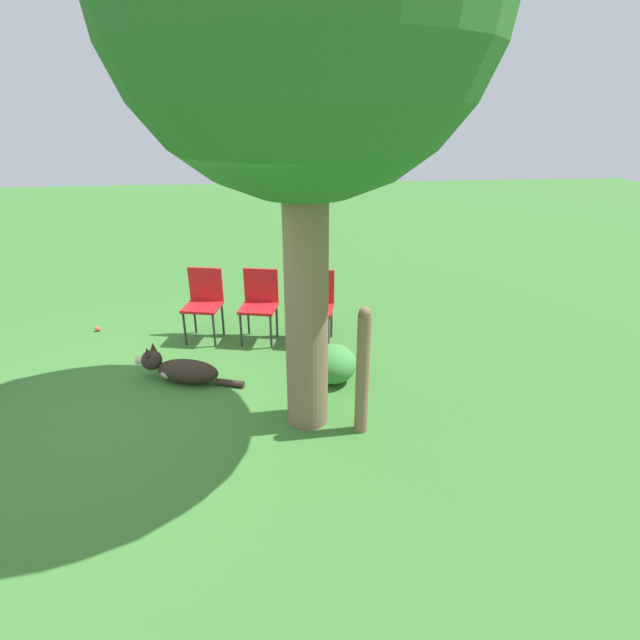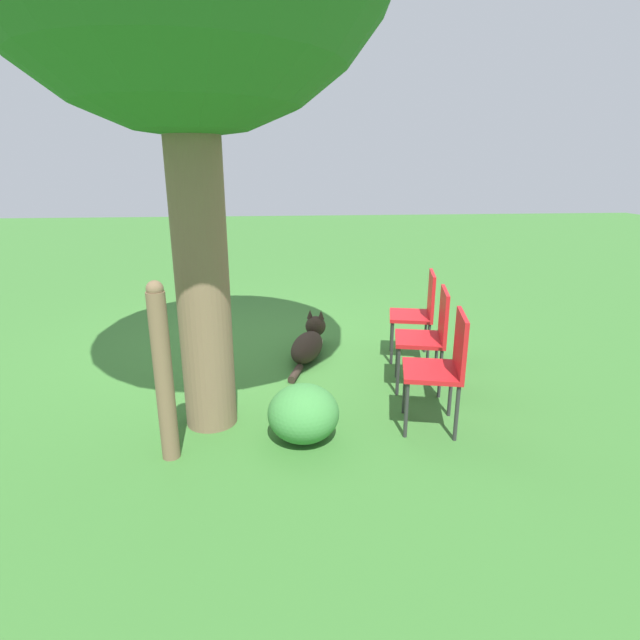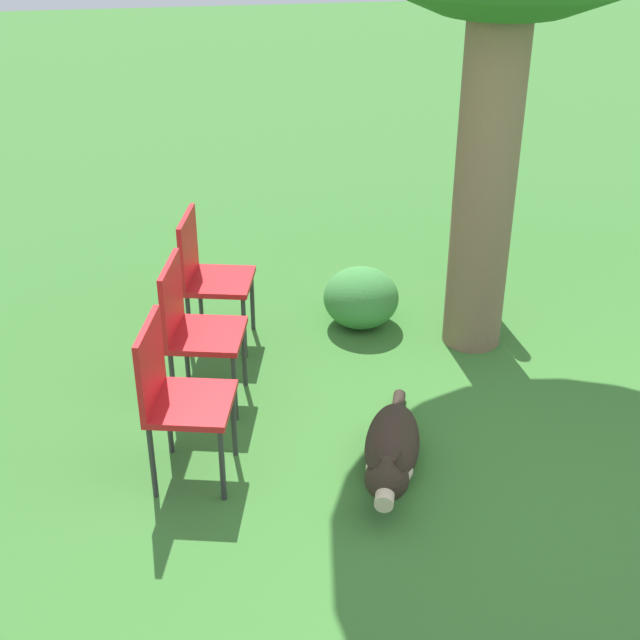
{
  "view_description": "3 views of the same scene",
  "coord_description": "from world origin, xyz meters",
  "views": [
    {
      "loc": [
        4.23,
        1.07,
        2.85
      ],
      "look_at": [
        0.16,
        1.48,
        1.04
      ],
      "focal_mm": 28.0,
      "sensor_mm": 36.0,
      "label": 1
    },
    {
      "loc": [
        -0.35,
        4.94,
        1.94
      ],
      "look_at": [
        -0.8,
        0.06,
        0.41
      ],
      "focal_mm": 28.0,
      "sensor_mm": 36.0,
      "label": 2
    },
    {
      "loc": [
        -1.63,
        -3.7,
        3.04
      ],
      "look_at": [
        -0.94,
        0.84,
        0.52
      ],
      "focal_mm": 50.0,
      "sensor_mm": 36.0,
      "label": 3
    }
  ],
  "objects": [
    {
      "name": "red_chair_0",
      "position": [
        -1.8,
        0.19,
        0.53
      ],
      "size": [
        0.51,
        0.52,
        0.91
      ],
      "rotation": [
        0.0,
        0.0,
        -0.22
      ],
      "color": "red",
      "rests_on": "ground_plane"
    },
    {
      "name": "tennis_ball",
      "position": [
        -2.12,
        -1.3,
        0.03
      ],
      "size": [
        0.07,
        0.07,
        0.07
      ],
      "color": "#E54C33",
      "rests_on": "ground_plane"
    },
    {
      "name": "low_shrub",
      "position": [
        -0.53,
        1.68,
        0.21
      ],
      "size": [
        0.52,
        0.52,
        0.42
      ],
      "color": "#3D843D",
      "rests_on": "ground_plane"
    },
    {
      "name": "dog",
      "position": [
        -0.68,
        0.02,
        0.14
      ],
      "size": [
        0.51,
        1.2,
        0.41
      ],
      "rotation": [
        0.0,
        0.0,
        4.42
      ],
      "color": "#2D231C",
      "rests_on": "ground_plane"
    },
    {
      "name": "red_chair_1",
      "position": [
        -1.69,
        0.89,
        0.53
      ],
      "size": [
        0.51,
        0.52,
        0.91
      ],
      "rotation": [
        0.0,
        0.0,
        -0.22
      ],
      "color": "red",
      "rests_on": "ground_plane"
    },
    {
      "name": "fence_post",
      "position": [
        0.4,
        1.84,
        0.63
      ],
      "size": [
        0.12,
        0.12,
        1.25
      ],
      "color": "brown",
      "rests_on": "ground_plane"
    },
    {
      "name": "red_chair_2",
      "position": [
        -1.58,
        1.6,
        0.53
      ],
      "size": [
        0.51,
        0.52,
        0.91
      ],
      "rotation": [
        0.0,
        0.0,
        -0.22
      ],
      "color": "red",
      "rests_on": "ground_plane"
    },
    {
      "name": "ground_plane",
      "position": [
        0.0,
        0.0,
        0.0
      ],
      "size": [
        30.0,
        30.0,
        0.0
      ],
      "primitive_type": "plane",
      "color": "#38702D"
    }
  ]
}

